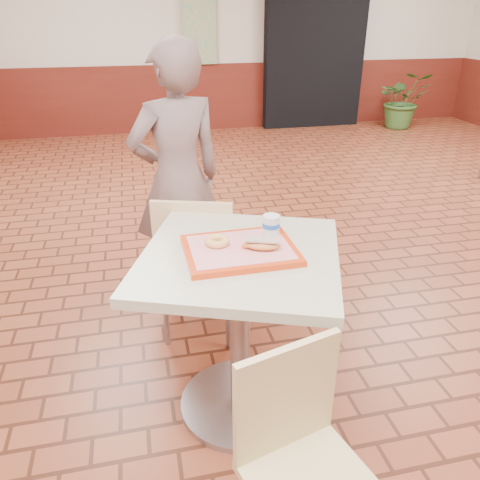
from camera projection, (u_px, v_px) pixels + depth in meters
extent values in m
cube|color=brown|center=(389.00, 282.00, 3.35)|extent=(8.00, 10.00, 0.01)
cube|color=beige|center=(238.00, 28.00, 7.05)|extent=(8.00, 0.01, 3.00)
cube|color=#531810|center=(239.00, 96.00, 7.48)|extent=(8.00, 0.04, 1.00)
cube|color=black|center=(314.00, 55.00, 7.36)|extent=(1.60, 0.22, 2.20)
cube|color=gray|center=(199.00, 21.00, 6.84)|extent=(0.50, 0.03, 1.20)
cube|color=#B7B393|center=(240.00, 258.00, 1.94)|extent=(0.81, 0.81, 0.04)
cylinder|color=gray|center=(240.00, 340.00, 2.13)|extent=(0.09, 0.09, 0.81)
cylinder|color=gray|center=(240.00, 402.00, 2.30)|extent=(0.58, 0.58, 0.03)
cube|color=#DBC283|center=(286.00, 398.00, 1.52)|extent=(0.38, 0.13, 0.42)
cylinder|color=gray|center=(319.00, 469.00, 1.78)|extent=(0.03, 0.03, 0.37)
cube|color=#E6C18A|center=(200.00, 267.00, 2.69)|extent=(0.52, 0.52, 0.04)
cube|color=#E6C18A|center=(193.00, 243.00, 2.41)|extent=(0.40, 0.15, 0.45)
cylinder|color=gray|center=(234.00, 285.00, 2.93)|extent=(0.03, 0.03, 0.40)
cylinder|color=gray|center=(178.00, 282.00, 2.96)|extent=(0.03, 0.03, 0.40)
cylinder|color=gray|center=(228.00, 318.00, 2.62)|extent=(0.03, 0.03, 0.40)
cylinder|color=gray|center=(166.00, 315.00, 2.64)|extent=(0.03, 0.03, 0.40)
imported|color=#745D5A|center=(178.00, 180.00, 2.86)|extent=(0.68, 0.54, 1.63)
cube|color=red|center=(240.00, 250.00, 1.93)|extent=(0.45, 0.35, 0.03)
cube|color=#E18585|center=(240.00, 247.00, 1.92)|extent=(0.40, 0.30, 0.00)
torus|color=#E5A553|center=(217.00, 241.00, 1.93)|extent=(0.11, 0.11, 0.03)
ellipsoid|color=#D17F3D|center=(262.00, 244.00, 1.89)|extent=(0.16, 0.12, 0.04)
cube|color=beige|center=(262.00, 239.00, 1.88)|extent=(0.15, 0.10, 0.01)
ellipsoid|color=#CE551C|center=(246.00, 246.00, 1.91)|extent=(0.04, 0.03, 0.02)
cylinder|color=silver|center=(271.00, 226.00, 2.00)|extent=(0.07, 0.07, 0.09)
cylinder|color=blue|center=(271.00, 225.00, 2.00)|extent=(0.07, 0.07, 0.02)
imported|color=#345F26|center=(403.00, 100.00, 7.50)|extent=(0.97, 0.90, 0.89)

